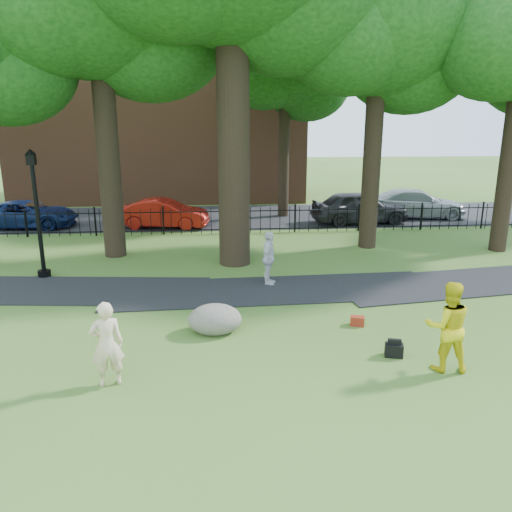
{
  "coord_description": "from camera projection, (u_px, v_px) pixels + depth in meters",
  "views": [
    {
      "loc": [
        -0.71,
        -10.35,
        5.0
      ],
      "look_at": [
        0.34,
        2.0,
        1.62
      ],
      "focal_mm": 35.0,
      "sensor_mm": 36.0,
      "label": 1
    }
  ],
  "objects": [
    {
      "name": "ground",
      "position": [
        248.0,
        348.0,
        11.33
      ],
      "size": [
        120.0,
        120.0,
        0.0
      ],
      "primitive_type": "plane",
      "color": "#3D5C20",
      "rests_on": "ground"
    },
    {
      "name": "footpath",
      "position": [
        272.0,
        291.0,
        15.16
      ],
      "size": [
        36.07,
        3.85,
        0.03
      ],
      "primitive_type": "cube",
      "rotation": [
        0.0,
        0.0,
        0.03
      ],
      "color": "black",
      "rests_on": "ground"
    },
    {
      "name": "street",
      "position": [
        227.0,
        217.0,
        26.71
      ],
      "size": [
        80.0,
        7.0,
        0.02
      ],
      "primitive_type": "cube",
      "color": "black",
      "rests_on": "ground"
    },
    {
      "name": "iron_fence",
      "position": [
        230.0,
        220.0,
        22.71
      ],
      "size": [
        44.0,
        0.04,
        1.2
      ],
      "color": "black",
      "rests_on": "ground"
    },
    {
      "name": "brick_building",
      "position": [
        161.0,
        104.0,
        32.49
      ],
      "size": [
        18.0,
        8.0,
        12.0
      ],
      "primitive_type": "cube",
      "color": "brown",
      "rests_on": "ground"
    },
    {
      "name": "tree_row",
      "position": [
        245.0,
        26.0,
        17.3
      ],
      "size": [
        26.82,
        7.96,
        12.42
      ],
      "color": "black",
      "rests_on": "ground"
    },
    {
      "name": "woman",
      "position": [
        107.0,
        344.0,
        9.56
      ],
      "size": [
        0.71,
        0.56,
        1.72
      ],
      "primitive_type": "imported",
      "rotation": [
        0.0,
        0.0,
        3.4
      ],
      "color": "beige",
      "rests_on": "ground"
    },
    {
      "name": "man",
      "position": [
        448.0,
        326.0,
        10.14
      ],
      "size": [
        1.02,
        0.84,
        1.91
      ],
      "primitive_type": "imported",
      "rotation": [
        0.0,
        0.0,
        3.0
      ],
      "color": "gold",
      "rests_on": "ground"
    },
    {
      "name": "pedestrian",
      "position": [
        269.0,
        258.0,
        15.5
      ],
      "size": [
        0.7,
        1.08,
        1.71
      ],
      "primitive_type": "imported",
      "rotation": [
        0.0,
        0.0,
        1.26
      ],
      "color": "silver",
      "rests_on": "ground"
    },
    {
      "name": "boulder",
      "position": [
        215.0,
        317.0,
        12.11
      ],
      "size": [
        1.5,
        1.26,
        0.76
      ],
      "primitive_type": "ellipsoid",
      "rotation": [
        0.0,
        0.0,
        -0.23
      ],
      "color": "slate",
      "rests_on": "ground"
    },
    {
      "name": "lamppost",
      "position": [
        38.0,
        216.0,
        15.94
      ],
      "size": [
        0.41,
        0.41,
        4.15
      ],
      "rotation": [
        0.0,
        0.0,
        0.03
      ],
      "color": "black",
      "rests_on": "ground"
    },
    {
      "name": "backpack",
      "position": [
        394.0,
        350.0,
        10.9
      ],
      "size": [
        0.44,
        0.34,
        0.29
      ],
      "primitive_type": "cube",
      "rotation": [
        0.0,
        0.0,
        -0.27
      ],
      "color": "black",
      "rests_on": "ground"
    },
    {
      "name": "red_bag",
      "position": [
        357.0,
        321.0,
        12.55
      ],
      "size": [
        0.39,
        0.31,
        0.24
      ],
      "primitive_type": "cube",
      "rotation": [
        0.0,
        0.0,
        -0.29
      ],
      "color": "maroon",
      "rests_on": "ground"
    },
    {
      "name": "red_sedan",
      "position": [
        164.0,
        214.0,
        23.87
      ],
      "size": [
        4.37,
        2.11,
        1.38
      ],
      "primitive_type": "imported",
      "rotation": [
        0.0,
        0.0,
        1.41
      ],
      "color": "maroon",
      "rests_on": "ground"
    },
    {
      "name": "navy_van",
      "position": [
        27.0,
        214.0,
        23.92
      ],
      "size": [
        4.76,
        2.38,
        1.29
      ],
      "primitive_type": "imported",
      "rotation": [
        0.0,
        0.0,
        1.52
      ],
      "color": "#0E1C47",
      "rests_on": "ground"
    },
    {
      "name": "grey_car",
      "position": [
        360.0,
        207.0,
        24.9
      ],
      "size": [
        4.88,
        2.22,
        1.62
      ],
      "primitive_type": "imported",
      "rotation": [
        0.0,
        0.0,
        1.64
      ],
      "color": "black",
      "rests_on": "ground"
    },
    {
      "name": "silver_car",
      "position": [
        416.0,
        204.0,
        26.36
      ],
      "size": [
        5.35,
        2.72,
        1.49
      ],
      "primitive_type": "imported",
      "rotation": [
        0.0,
        0.0,
        1.44
      ],
      "color": "#979BA0",
      "rests_on": "ground"
    }
  ]
}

